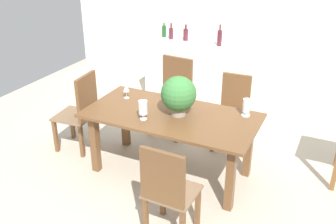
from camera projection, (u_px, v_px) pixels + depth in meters
ground_plane at (176, 165)px, 4.65m from camera, size 7.04×7.04×0.00m
back_wall at (245, 16)px, 6.20m from camera, size 6.40×0.10×2.60m
dining_table at (171, 123)px, 4.25m from camera, size 1.88×0.94×0.75m
chair_far_right at (233, 108)px, 4.92m from camera, size 0.42×0.48×0.92m
chair_head_end at (81, 109)px, 4.77m from camera, size 0.49×0.49×1.01m
chair_near_right at (167, 189)px, 3.35m from camera, size 0.45×0.42×0.97m
chair_far_left at (174, 92)px, 5.23m from camera, size 0.51×0.47×1.04m
flower_centerpiece at (179, 95)px, 4.09m from camera, size 0.38×0.38×0.43m
crystal_vase_left at (143, 108)px, 4.03m from camera, size 0.10×0.10×0.21m
crystal_vase_center_near at (246, 107)px, 4.12m from camera, size 0.10×0.10×0.19m
wine_glass at (126, 88)px, 4.54m from camera, size 0.08×0.08×0.17m
kitchen_counter at (194, 72)px, 6.19m from camera, size 1.47×0.57×0.99m
wine_bottle_amber at (186, 34)px, 6.00m from camera, size 0.07×0.07×0.25m
wine_bottle_green at (171, 33)px, 6.08m from camera, size 0.07×0.07×0.25m
wine_bottle_clear at (164, 31)px, 6.20m from camera, size 0.07×0.07×0.23m
wine_bottle_dark at (220, 38)px, 5.72m from camera, size 0.07×0.07×0.32m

